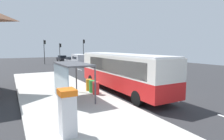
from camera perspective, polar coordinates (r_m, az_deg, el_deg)
ground_plane at (r=27.18m, az=-6.94°, el=-1.07°), size 56.00×92.00×0.04m
sidewalk_platform at (r=13.99m, az=-13.22°, el=-8.53°), size 6.20×30.00×0.18m
lane_stripe_seg_1 at (r=14.76m, az=16.34°, el=-8.14°), size 0.16×2.20×0.01m
lane_stripe_seg_2 at (r=18.52m, az=5.35°, el=-4.80°), size 0.16×2.20×0.01m
lane_stripe_seg_3 at (r=22.77m, az=-1.69°, el=-2.54°), size 0.16×2.20×0.01m
lane_stripe_seg_4 at (r=27.27m, az=-6.45°, el=-0.98°), size 0.16×2.20×0.01m
lane_stripe_seg_5 at (r=31.92m, az=-9.84°, el=0.13°), size 0.16×2.20×0.01m
lane_stripe_seg_6 at (r=36.66m, az=-12.36°, el=0.96°), size 0.16×2.20×0.01m
lane_stripe_seg_7 at (r=41.47m, az=-14.30°, el=1.59°), size 0.16×2.20×0.01m
bus at (r=15.78m, az=2.91°, el=-0.09°), size 2.58×11.02×3.21m
white_van at (r=37.71m, az=-9.82°, el=3.22°), size 2.25×5.29×2.30m
sedan_near at (r=51.60m, az=-14.88°, el=3.48°), size 1.99×4.47×1.52m
sedan_far at (r=43.82m, az=-12.37°, el=2.96°), size 1.87×4.42×1.52m
ticket_machine at (r=8.05m, az=-13.26°, el=-12.24°), size 0.66×0.76×1.94m
recycling_bin_red at (r=14.57m, az=-4.88°, el=-5.45°), size 0.52×0.52×0.95m
recycling_bin_green at (r=15.20m, az=-5.95°, el=-4.94°), size 0.52×0.52×0.95m
recycling_bin_orange at (r=15.83m, az=-6.93°, el=-4.46°), size 0.52×0.52×0.95m
traffic_light_near_side at (r=44.76m, az=-8.53°, el=6.74°), size 0.49×0.28×5.48m
traffic_light_far_side at (r=43.37m, az=-19.69°, el=6.23°), size 0.49×0.28×5.25m
traffic_light_median at (r=44.84m, az=-15.38°, el=5.88°), size 0.49×0.28×4.58m
bus_shelter at (r=13.21m, az=-13.05°, el=-0.55°), size 1.80×4.00×2.50m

